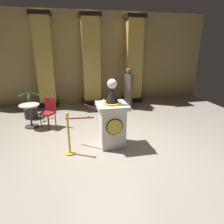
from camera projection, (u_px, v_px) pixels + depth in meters
ground_plane at (111, 146)px, 5.19m from camera, size 10.98×10.98×0.00m
back_wall at (90, 59)px, 8.89m from camera, size 10.98×0.16×4.00m
pedestal_clock at (112, 120)px, 5.04m from camera, size 0.77×0.77×1.77m
stanchion_near at (104, 119)px, 6.19m from camera, size 0.24×0.24×0.99m
stanchion_far at (69, 140)px, 4.71m from camera, size 0.24×0.24×1.08m
velvet_rope at (88, 113)px, 5.31m from camera, size 1.25×1.25×0.22m
column_left at (45, 62)px, 8.25m from camera, size 0.83×0.83×3.84m
column_right at (133, 61)px, 9.02m from camera, size 0.85×0.85×3.84m
column_centre_rear at (91, 61)px, 8.64m from camera, size 0.90×0.90×3.84m
potted_palm_left at (31, 110)px, 7.16m from camera, size 0.70×0.68×1.04m
bystander_guest at (128, 87)px, 8.12m from camera, size 0.39×0.42×1.70m
cafe_table at (30, 113)px, 6.29m from camera, size 0.63×0.63×0.76m
cafe_chair_red at (49, 110)px, 6.30m from camera, size 0.56×0.56×0.96m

